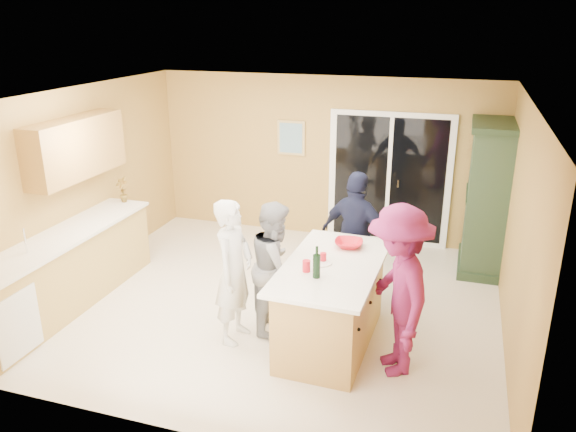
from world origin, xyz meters
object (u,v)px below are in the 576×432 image
(woman_grey, at_px, (276,267))
(woman_white, at_px, (234,272))
(woman_navy, at_px, (356,237))
(kitchen_island, at_px, (331,306))
(green_hutch, at_px, (487,200))
(woman_magenta, at_px, (398,291))

(woman_grey, bearing_deg, woman_white, 126.98)
(woman_grey, bearing_deg, woman_navy, -46.09)
(kitchen_island, xyz_separation_m, green_hutch, (1.59, 2.60, 0.58))
(woman_grey, height_order, woman_navy, woman_navy)
(woman_magenta, bearing_deg, green_hutch, 140.91)
(green_hutch, distance_m, woman_magenta, 3.01)
(woman_navy, height_order, woman_magenta, woman_magenta)
(woman_navy, bearing_deg, woman_white, 69.94)
(kitchen_island, distance_m, woman_magenta, 0.90)
(kitchen_island, distance_m, green_hutch, 3.10)
(woman_navy, xyz_separation_m, woman_magenta, (0.69, -1.40, 0.05))
(woman_grey, distance_m, woman_magenta, 1.48)
(woman_white, distance_m, woman_magenta, 1.78)
(woman_grey, bearing_deg, green_hutch, -52.00)
(green_hutch, relative_size, woman_navy, 1.26)
(kitchen_island, bearing_deg, woman_white, -166.39)
(woman_grey, relative_size, woman_magenta, 0.86)
(woman_white, xyz_separation_m, woman_magenta, (1.77, -0.06, 0.07))
(kitchen_island, relative_size, woman_navy, 1.10)
(woman_magenta, bearing_deg, woman_grey, -129.40)
(kitchen_island, height_order, woman_white, woman_white)
(woman_magenta, bearing_deg, kitchen_island, -133.39)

